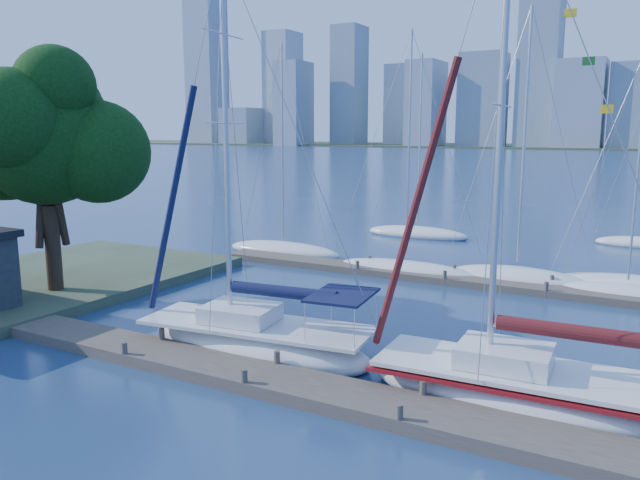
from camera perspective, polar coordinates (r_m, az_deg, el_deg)
The scene contains 12 objects.
ground at distance 20.22m, azimuth -5.37°, elevation -12.99°, with size 700.00×700.00×0.00m, color #172B49.
near_dock at distance 20.14m, azimuth -5.38°, elevation -12.47°, with size 26.00×2.00×0.40m, color #443B32.
far_dock at distance 33.35m, azimuth 13.39°, elevation -3.66°, with size 30.00×1.80×0.36m, color #443B32.
shore at distance 34.01m, azimuth -26.66°, elevation -4.08°, with size 12.00×22.00×0.50m, color #38472D.
tree at distance 31.13m, azimuth -23.89°, elevation 8.92°, with size 8.64×7.88×11.52m.
sailboat_navy at distance 22.63m, azimuth -5.85°, elevation -7.53°, with size 9.39×4.05×14.56m.
sailboat_maroon at distance 19.22m, azimuth 18.36°, elevation -11.06°, with size 9.45×3.47×15.32m.
bg_boat_0 at distance 40.42m, azimuth -3.35°, elevation -0.90°, with size 8.47×4.64×13.60m.
bg_boat_1 at distance 35.14m, azimuth 7.88°, elevation -2.66°, with size 8.57×4.49×13.47m.
bg_boat_2 at distance 34.33m, azimuth 17.54°, elevation -3.26°, with size 7.69×4.82×14.33m.
bg_boat_3 at distance 33.14m, azimuth 26.26°, elevation -4.40°, with size 6.71×4.31×12.42m.
bg_boat_6 at distance 47.62m, azimuth 8.88°, elevation 0.65°, with size 8.06×3.20×13.85m.
Camera 1 is at (10.65, -15.28, 7.86)m, focal length 35.00 mm.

